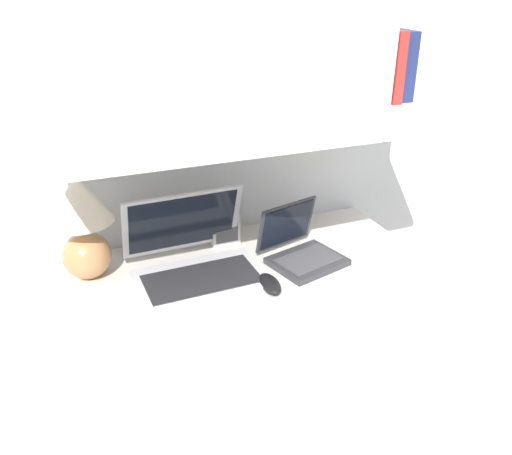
{
  "coord_description": "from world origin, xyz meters",
  "views": [
    {
      "loc": [
        -0.5,
        -1.01,
        1.63
      ],
      "look_at": [
        0.03,
        0.33,
        0.93
      ],
      "focal_mm": 38.0,
      "sensor_mm": 36.0,
      "label": 1
    }
  ],
  "objects_px": {
    "laptop_large": "(195,260)",
    "book_red": "(387,65)",
    "book_white": "(375,63)",
    "book_navy": "(399,65)",
    "computer_mouse": "(270,284)",
    "laptop_small": "(300,249)",
    "router_box": "(223,227)",
    "table_lamp": "(81,220)"
  },
  "relations": [
    {
      "from": "router_box",
      "to": "book_red",
      "type": "bearing_deg",
      "value": -19.76
    },
    {
      "from": "laptop_large",
      "to": "book_red",
      "type": "height_order",
      "value": "book_red"
    },
    {
      "from": "laptop_large",
      "to": "computer_mouse",
      "type": "distance_m",
      "value": 0.24
    },
    {
      "from": "book_red",
      "to": "laptop_large",
      "type": "bearing_deg",
      "value": -179.32
    },
    {
      "from": "book_red",
      "to": "book_white",
      "type": "xyz_separation_m",
      "value": [
        -0.04,
        0.0,
        0.01
      ]
    },
    {
      "from": "laptop_large",
      "to": "book_red",
      "type": "xyz_separation_m",
      "value": [
        0.63,
        0.01,
        0.54
      ]
    },
    {
      "from": "laptop_large",
      "to": "book_navy",
      "type": "distance_m",
      "value": 0.86
    },
    {
      "from": "laptop_small",
      "to": "router_box",
      "type": "distance_m",
      "value": 0.29
    },
    {
      "from": "laptop_small",
      "to": "computer_mouse",
      "type": "bearing_deg",
      "value": -142.66
    },
    {
      "from": "laptop_small",
      "to": "table_lamp",
      "type": "bearing_deg",
      "value": 166.9
    },
    {
      "from": "table_lamp",
      "to": "laptop_small",
      "type": "distance_m",
      "value": 0.68
    },
    {
      "from": "laptop_small",
      "to": "book_red",
      "type": "height_order",
      "value": "book_red"
    },
    {
      "from": "book_navy",
      "to": "computer_mouse",
      "type": "bearing_deg",
      "value": -161.3
    },
    {
      "from": "router_box",
      "to": "book_navy",
      "type": "relative_size",
      "value": 0.55
    },
    {
      "from": "book_red",
      "to": "book_white",
      "type": "bearing_deg",
      "value": 180.0
    },
    {
      "from": "laptop_large",
      "to": "laptop_small",
      "type": "relative_size",
      "value": 1.46
    },
    {
      "from": "table_lamp",
      "to": "laptop_small",
      "type": "bearing_deg",
      "value": -13.1
    },
    {
      "from": "table_lamp",
      "to": "router_box",
      "type": "bearing_deg",
      "value": 8.4
    },
    {
      "from": "laptop_large",
      "to": "book_white",
      "type": "distance_m",
      "value": 0.8
    },
    {
      "from": "computer_mouse",
      "to": "laptop_small",
      "type": "bearing_deg",
      "value": 37.34
    },
    {
      "from": "laptop_large",
      "to": "book_navy",
      "type": "relative_size",
      "value": 1.91
    },
    {
      "from": "table_lamp",
      "to": "computer_mouse",
      "type": "relative_size",
      "value": 2.79
    },
    {
      "from": "computer_mouse",
      "to": "book_white",
      "type": "bearing_deg",
      "value": 22.32
    },
    {
      "from": "book_white",
      "to": "book_navy",
      "type": "bearing_deg",
      "value": 0.0
    },
    {
      "from": "book_navy",
      "to": "book_white",
      "type": "distance_m",
      "value": 0.09
    },
    {
      "from": "laptop_large",
      "to": "book_white",
      "type": "xyz_separation_m",
      "value": [
        0.59,
        0.01,
        0.55
      ]
    },
    {
      "from": "table_lamp",
      "to": "laptop_small",
      "type": "height_order",
      "value": "table_lamp"
    },
    {
      "from": "table_lamp",
      "to": "laptop_small",
      "type": "xyz_separation_m",
      "value": [
        0.64,
        -0.15,
        -0.15
      ]
    },
    {
      "from": "router_box",
      "to": "book_navy",
      "type": "bearing_deg",
      "value": -18.22
    },
    {
      "from": "table_lamp",
      "to": "book_white",
      "type": "xyz_separation_m",
      "value": [
        0.89,
        -0.1,
        0.41
      ]
    },
    {
      "from": "table_lamp",
      "to": "book_navy",
      "type": "distance_m",
      "value": 1.06
    },
    {
      "from": "table_lamp",
      "to": "laptop_large",
      "type": "distance_m",
      "value": 0.35
    },
    {
      "from": "table_lamp",
      "to": "computer_mouse",
      "type": "distance_m",
      "value": 0.58
    },
    {
      "from": "book_navy",
      "to": "book_white",
      "type": "height_order",
      "value": "book_white"
    },
    {
      "from": "book_navy",
      "to": "laptop_large",
      "type": "bearing_deg",
      "value": -179.36
    },
    {
      "from": "router_box",
      "to": "laptop_small",
      "type": "bearing_deg",
      "value": -49.02
    },
    {
      "from": "book_white",
      "to": "laptop_small",
      "type": "bearing_deg",
      "value": -169.6
    },
    {
      "from": "laptop_small",
      "to": "book_red",
      "type": "bearing_deg",
      "value": 8.89
    },
    {
      "from": "laptop_small",
      "to": "book_red",
      "type": "distance_m",
      "value": 0.62
    },
    {
      "from": "book_red",
      "to": "book_white",
      "type": "relative_size",
      "value": 0.93
    },
    {
      "from": "router_box",
      "to": "book_white",
      "type": "bearing_deg",
      "value": -21.53
    },
    {
      "from": "table_lamp",
      "to": "book_red",
      "type": "height_order",
      "value": "book_red"
    }
  ]
}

